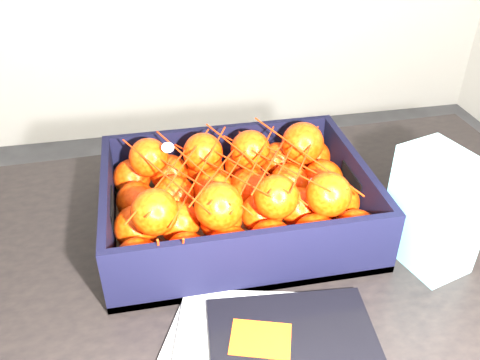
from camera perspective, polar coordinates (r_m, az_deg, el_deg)
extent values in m
cube|color=black|center=(0.78, 0.92, -11.58)|extent=(1.23, 0.84, 0.04)
cylinder|color=black|center=(1.44, 19.76, -8.53)|extent=(0.06, 0.06, 0.71)
cube|color=#F8470D|center=(0.66, 2.34, -17.43)|extent=(0.09, 0.08, 0.00)
cube|color=brown|center=(0.85, -0.40, -4.73)|extent=(0.41, 0.31, 0.01)
cube|color=black|center=(0.94, -2.15, 3.15)|extent=(0.41, 0.01, 0.11)
cube|color=black|center=(0.70, 1.93, -9.21)|extent=(0.41, 0.01, 0.11)
cube|color=black|center=(0.81, -14.56, -3.72)|extent=(0.01, 0.29, 0.11)
cube|color=black|center=(0.87, 12.73, -0.55)|extent=(0.01, 0.29, 0.11)
sphere|color=red|center=(0.73, -11.40, -8.84)|extent=(0.07, 0.07, 0.07)
sphere|color=red|center=(0.79, -11.55, -5.27)|extent=(0.07, 0.07, 0.07)
sphere|color=red|center=(0.84, -11.61, -2.33)|extent=(0.06, 0.06, 0.06)
sphere|color=red|center=(0.90, -12.05, 0.27)|extent=(0.06, 0.06, 0.06)
sphere|color=red|center=(0.73, -6.01, -8.39)|extent=(0.07, 0.07, 0.07)
sphere|color=red|center=(0.78, -6.87, -4.77)|extent=(0.06, 0.06, 0.06)
sphere|color=red|center=(0.84, -7.42, -1.80)|extent=(0.07, 0.07, 0.07)
sphere|color=red|center=(0.90, -7.96, 0.75)|extent=(0.07, 0.07, 0.07)
sphere|color=red|center=(0.73, -1.19, -7.66)|extent=(0.07, 0.07, 0.07)
sphere|color=red|center=(0.79, -2.20, -4.44)|extent=(0.07, 0.07, 0.07)
sphere|color=red|center=(0.85, -3.00, -1.23)|extent=(0.07, 0.07, 0.07)
sphere|color=red|center=(0.90, -3.94, 1.21)|extent=(0.07, 0.07, 0.07)
sphere|color=red|center=(0.75, 3.53, -6.98)|extent=(0.07, 0.07, 0.07)
sphere|color=red|center=(0.80, 2.49, -3.83)|extent=(0.07, 0.07, 0.07)
sphere|color=red|center=(0.85, 1.14, -0.95)|extent=(0.07, 0.07, 0.07)
sphere|color=red|center=(0.91, 0.31, 1.62)|extent=(0.07, 0.07, 0.07)
sphere|color=red|center=(0.76, 8.54, -6.38)|extent=(0.07, 0.07, 0.07)
sphere|color=red|center=(0.81, 6.77, -3.16)|extent=(0.07, 0.07, 0.07)
sphere|color=red|center=(0.87, 5.57, -0.30)|extent=(0.07, 0.07, 0.07)
sphere|color=red|center=(0.93, 4.24, 2.22)|extent=(0.07, 0.07, 0.07)
sphere|color=red|center=(0.78, 12.92, -5.78)|extent=(0.07, 0.07, 0.07)
sphere|color=red|center=(0.84, 10.94, -2.48)|extent=(0.07, 0.07, 0.07)
sphere|color=red|center=(0.88, 9.28, 0.01)|extent=(0.07, 0.07, 0.07)
sphere|color=red|center=(0.95, 8.08, 2.56)|extent=(0.07, 0.07, 0.07)
sphere|color=red|center=(0.72, -9.60, -3.57)|extent=(0.07, 0.07, 0.07)
sphere|color=red|center=(0.85, -10.24, 2.50)|extent=(0.06, 0.06, 0.06)
sphere|color=red|center=(0.72, -2.38, -2.97)|extent=(0.07, 0.07, 0.07)
sphere|color=red|center=(0.85, -4.20, 3.08)|extent=(0.07, 0.07, 0.07)
sphere|color=red|center=(0.74, 4.09, -1.90)|extent=(0.07, 0.07, 0.07)
sphere|color=red|center=(0.85, 1.18, 3.41)|extent=(0.07, 0.07, 0.07)
sphere|color=red|center=(0.76, 9.94, -1.61)|extent=(0.07, 0.07, 0.07)
sphere|color=red|center=(0.88, 7.06, 4.13)|extent=(0.07, 0.07, 0.07)
cylinder|color=red|center=(0.76, -8.66, 0.75)|extent=(0.12, 0.22, 0.01)
cylinder|color=red|center=(0.77, -6.59, 0.81)|extent=(0.12, 0.22, 0.02)
cylinder|color=red|center=(0.77, -4.48, 1.19)|extent=(0.12, 0.22, 0.03)
cylinder|color=red|center=(0.78, -2.50, 1.39)|extent=(0.12, 0.22, 0.03)
cylinder|color=red|center=(0.78, -0.50, 1.95)|extent=(0.12, 0.22, 0.02)
cylinder|color=red|center=(0.79, 1.45, 2.11)|extent=(0.12, 0.22, 0.03)
cylinder|color=red|center=(0.79, 3.60, 2.17)|extent=(0.12, 0.22, 0.02)
cylinder|color=red|center=(0.80, 5.40, 2.48)|extent=(0.12, 0.22, 0.01)
cylinder|color=red|center=(0.81, 7.35, 2.93)|extent=(0.12, 0.22, 0.03)
cylinder|color=red|center=(0.76, -8.61, 0.29)|extent=(0.12, 0.22, 0.01)
cylinder|color=red|center=(0.77, -6.62, 1.36)|extent=(0.12, 0.22, 0.01)
cylinder|color=red|center=(0.77, -4.49, 0.91)|extent=(0.12, 0.22, 0.03)
cylinder|color=red|center=(0.77, -2.37, 1.29)|extent=(0.12, 0.22, 0.03)
cylinder|color=red|center=(0.78, -0.44, 1.72)|extent=(0.12, 0.22, 0.02)
cylinder|color=red|center=(0.78, 1.68, 1.65)|extent=(0.12, 0.22, 0.01)
cylinder|color=red|center=(0.78, 3.70, 2.31)|extent=(0.12, 0.22, 0.04)
cylinder|color=red|center=(0.81, 5.35, 2.70)|extent=(0.12, 0.22, 0.02)
cylinder|color=red|center=(0.81, 7.42, 2.69)|extent=(0.12, 0.22, 0.02)
cylinder|color=red|center=(0.68, -9.02, -8.53)|extent=(0.00, 0.03, 0.09)
cylinder|color=red|center=(0.69, -6.50, -8.25)|extent=(0.01, 0.04, 0.08)
cube|color=silver|center=(0.79, 21.08, -3.22)|extent=(0.11, 0.14, 0.18)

